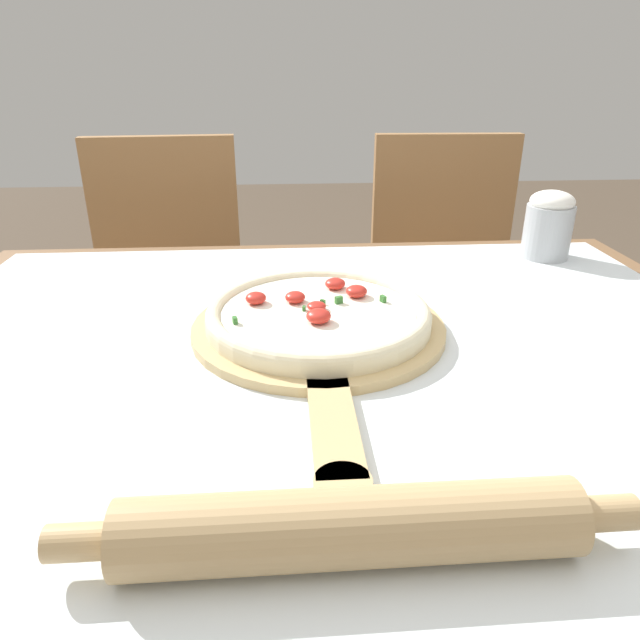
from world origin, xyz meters
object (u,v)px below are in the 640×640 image
object	(u,v)px
flour_cup	(549,224)
chair_left	(169,291)
pizza	(318,314)
rolling_pin	(350,527)
chair_right	(444,284)
pizza_peel	(320,334)

from	to	relation	value
flour_cup	chair_left	bearing A→B (deg)	150.54
pizza	chair_left	xyz separation A→B (m)	(-0.34, 0.73, -0.24)
chair_left	flour_cup	size ratio (longest dim) A/B	7.48
rolling_pin	flour_cup	size ratio (longest dim) A/B	3.41
chair_right	chair_left	bearing A→B (deg)	-178.21
rolling_pin	chair_right	size ratio (longest dim) A/B	0.46
chair_right	flour_cup	distance (m)	0.52
pizza	chair_left	bearing A→B (deg)	115.20
chair_left	flour_cup	xyz separation A→B (m)	(0.78, -0.44, 0.28)
chair_left	chair_right	size ratio (longest dim) A/B	1.00
rolling_pin	chair_left	distance (m)	1.19
chair_left	chair_right	bearing A→B (deg)	-4.16
pizza	rolling_pin	world-z (taller)	rolling_pin
chair_right	rolling_pin	bearing A→B (deg)	-107.58
pizza	flour_cup	size ratio (longest dim) A/B	2.42
chair_right	pizza	bearing A→B (deg)	-116.19
pizza_peel	chair_left	xyz separation A→B (m)	(-0.34, 0.75, -0.22)
pizza	flour_cup	world-z (taller)	flour_cup
pizza_peel	chair_left	distance (m)	0.86
pizza_peel	rolling_pin	world-z (taller)	rolling_pin
pizza_peel	rolling_pin	distance (m)	0.36
pizza	flour_cup	xyz separation A→B (m)	(0.43, 0.29, 0.04)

